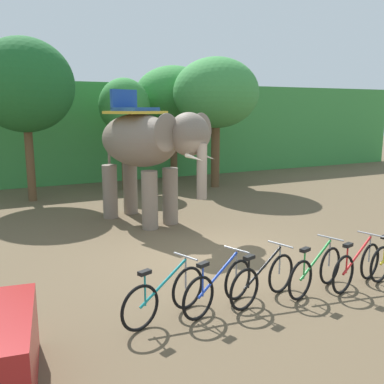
{
  "coord_description": "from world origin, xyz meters",
  "views": [
    {
      "loc": [
        -4.43,
        -7.92,
        3.22
      ],
      "look_at": [
        -0.07,
        1.0,
        1.3
      ],
      "focal_mm": 40.15,
      "sensor_mm": 36.0,
      "label": 1
    }
  ],
  "objects_px": {
    "tree_far_left": "(124,107)",
    "bike_teal": "(165,296)",
    "tree_center_left": "(216,93)",
    "tree_right": "(25,86)",
    "elephant": "(146,146)",
    "bike_red": "(357,266)",
    "tree_center": "(173,96)",
    "bike_black": "(263,279)",
    "bike_blue": "(219,287)",
    "bike_green": "(316,271)"
  },
  "relations": [
    {
      "from": "bike_teal",
      "to": "bike_black",
      "type": "height_order",
      "value": "same"
    },
    {
      "from": "bike_teal",
      "to": "tree_right",
      "type": "bearing_deg",
      "value": 94.89
    },
    {
      "from": "tree_far_left",
      "to": "elephant",
      "type": "distance_m",
      "value": 5.52
    },
    {
      "from": "tree_right",
      "to": "bike_green",
      "type": "height_order",
      "value": "tree_right"
    },
    {
      "from": "bike_blue",
      "to": "bike_green",
      "type": "relative_size",
      "value": 0.98
    },
    {
      "from": "bike_green",
      "to": "bike_red",
      "type": "xyz_separation_m",
      "value": [
        0.85,
        -0.15,
        0.0
      ]
    },
    {
      "from": "bike_black",
      "to": "bike_red",
      "type": "height_order",
      "value": "same"
    },
    {
      "from": "tree_far_left",
      "to": "bike_teal",
      "type": "bearing_deg",
      "value": -104.53
    },
    {
      "from": "tree_center_left",
      "to": "bike_black",
      "type": "bearing_deg",
      "value": -114.84
    },
    {
      "from": "bike_blue",
      "to": "tree_center_left",
      "type": "bearing_deg",
      "value": 61.21
    },
    {
      "from": "bike_blue",
      "to": "bike_red",
      "type": "distance_m",
      "value": 2.76
    },
    {
      "from": "tree_far_left",
      "to": "tree_center_left",
      "type": "height_order",
      "value": "tree_center_left"
    },
    {
      "from": "bike_blue",
      "to": "tree_far_left",
      "type": "bearing_deg",
      "value": 80.13
    },
    {
      "from": "elephant",
      "to": "tree_far_left",
      "type": "bearing_deg",
      "value": 78.77
    },
    {
      "from": "elephant",
      "to": "bike_green",
      "type": "xyz_separation_m",
      "value": [
        1.03,
        -5.85,
        -1.82
      ]
    },
    {
      "from": "tree_right",
      "to": "bike_red",
      "type": "distance_m",
      "value": 12.09
    },
    {
      "from": "tree_far_left",
      "to": "bike_black",
      "type": "bearing_deg",
      "value": -95.61
    },
    {
      "from": "bike_black",
      "to": "bike_blue",
      "type": "bearing_deg",
      "value": 175.47
    },
    {
      "from": "tree_far_left",
      "to": "bike_blue",
      "type": "xyz_separation_m",
      "value": [
        -1.91,
        -10.99,
        -2.9
      ]
    },
    {
      "from": "tree_center_left",
      "to": "tree_right",
      "type": "bearing_deg",
      "value": 176.84
    },
    {
      "from": "bike_green",
      "to": "elephant",
      "type": "bearing_deg",
      "value": 100.01
    },
    {
      "from": "bike_teal",
      "to": "bike_red",
      "type": "bearing_deg",
      "value": -5.96
    },
    {
      "from": "tree_far_left",
      "to": "elephant",
      "type": "bearing_deg",
      "value": -101.23
    },
    {
      "from": "tree_right",
      "to": "tree_far_left",
      "type": "height_order",
      "value": "tree_right"
    },
    {
      "from": "tree_center_left",
      "to": "bike_green",
      "type": "xyz_separation_m",
      "value": [
        -3.55,
        -10.06,
        -3.46
      ]
    },
    {
      "from": "bike_black",
      "to": "tree_center_left",
      "type": "bearing_deg",
      "value": 65.16
    },
    {
      "from": "tree_far_left",
      "to": "tree_right",
      "type": "bearing_deg",
      "value": -169.4
    },
    {
      "from": "bike_green",
      "to": "bike_red",
      "type": "bearing_deg",
      "value": -9.71
    },
    {
      "from": "bike_teal",
      "to": "bike_black",
      "type": "distance_m",
      "value": 1.75
    },
    {
      "from": "bike_teal",
      "to": "bike_red",
      "type": "xyz_separation_m",
      "value": [
        3.66,
        -0.38,
        0.0
      ]
    },
    {
      "from": "bike_red",
      "to": "bike_green",
      "type": "bearing_deg",
      "value": 170.29
    },
    {
      "from": "tree_right",
      "to": "elephant",
      "type": "relative_size",
      "value": 1.33
    },
    {
      "from": "bike_green",
      "to": "bike_blue",
      "type": "bearing_deg",
      "value": 175.18
    },
    {
      "from": "tree_far_left",
      "to": "bike_blue",
      "type": "bearing_deg",
      "value": -99.87
    },
    {
      "from": "bike_red",
      "to": "tree_center_left",
      "type": "bearing_deg",
      "value": 75.18
    },
    {
      "from": "tree_center",
      "to": "bike_black",
      "type": "height_order",
      "value": "tree_center"
    },
    {
      "from": "elephant",
      "to": "bike_red",
      "type": "xyz_separation_m",
      "value": [
        1.88,
        -5.99,
        -1.82
      ]
    },
    {
      "from": "tree_center",
      "to": "bike_black",
      "type": "relative_size",
      "value": 3.12
    },
    {
      "from": "tree_right",
      "to": "bike_blue",
      "type": "relative_size",
      "value": 3.48
    },
    {
      "from": "bike_red",
      "to": "tree_right",
      "type": "bearing_deg",
      "value": 113.13
    },
    {
      "from": "tree_right",
      "to": "elephant",
      "type": "bearing_deg",
      "value": -60.12
    },
    {
      "from": "tree_center_left",
      "to": "elephant",
      "type": "xyz_separation_m",
      "value": [
        -4.58,
        -4.21,
        -1.65
      ]
    },
    {
      "from": "tree_center",
      "to": "bike_green",
      "type": "bearing_deg",
      "value": -102.58
    },
    {
      "from": "tree_center_left",
      "to": "tree_far_left",
      "type": "bearing_deg",
      "value": 162.8
    },
    {
      "from": "bike_blue",
      "to": "bike_red",
      "type": "relative_size",
      "value": 0.97
    },
    {
      "from": "tree_center_left",
      "to": "elephant",
      "type": "height_order",
      "value": "tree_center_left"
    },
    {
      "from": "elephant",
      "to": "bike_blue",
      "type": "height_order",
      "value": "elephant"
    },
    {
      "from": "bike_red",
      "to": "tree_center",
      "type": "bearing_deg",
      "value": 81.19
    },
    {
      "from": "tree_right",
      "to": "bike_red",
      "type": "bearing_deg",
      "value": -66.87
    },
    {
      "from": "bike_teal",
      "to": "bike_blue",
      "type": "distance_m",
      "value": 0.92
    }
  ]
}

